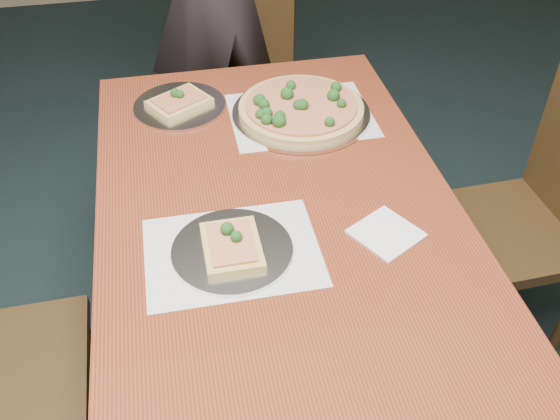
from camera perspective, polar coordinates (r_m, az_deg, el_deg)
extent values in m
cube|color=maroon|center=(1.56, 0.00, -0.62)|extent=(0.90, 1.50, 0.04)
cylinder|color=black|center=(2.32, -12.91, 2.34)|extent=(0.07, 0.07, 0.70)
cylinder|color=black|center=(2.40, 5.92, 4.69)|extent=(0.07, 0.07, 0.70)
cube|color=black|center=(2.58, -4.00, 10.35)|extent=(0.54, 0.54, 0.04)
cylinder|color=black|center=(2.61, -8.42, 4.11)|extent=(0.04, 0.04, 0.43)
cylinder|color=black|center=(2.89, -6.61, 8.37)|extent=(0.04, 0.04, 0.43)
cylinder|color=black|center=(2.54, -0.56, 3.45)|extent=(0.04, 0.04, 0.43)
cylinder|color=black|center=(2.83, 0.55, 7.86)|extent=(0.04, 0.04, 0.43)
cube|color=black|center=(2.64, -3.41, 16.94)|extent=(0.41, 0.17, 0.44)
cube|color=black|center=(1.73, -24.17, -13.81)|extent=(0.43, 0.43, 0.04)
cylinder|color=black|center=(1.98, -16.61, -13.08)|extent=(0.04, 0.04, 0.43)
cube|color=black|center=(2.05, 19.90, -1.91)|extent=(0.44, 0.44, 0.04)
cylinder|color=black|center=(2.24, 12.42, -4.05)|extent=(0.04, 0.04, 0.43)
cylinder|color=black|center=(2.39, 20.30, -2.46)|extent=(0.04, 0.04, 0.43)
cylinder|color=black|center=(2.03, 16.40, -11.00)|extent=(0.04, 0.04, 0.43)
cube|color=white|center=(1.90, 1.93, 8.66)|extent=(0.42, 0.32, 0.00)
cube|color=white|center=(1.44, -4.38, -3.85)|extent=(0.40, 0.30, 0.00)
cylinder|color=silver|center=(1.89, 1.93, 8.84)|extent=(0.41, 0.41, 0.01)
cylinder|color=tan|center=(1.88, 1.94, 9.25)|extent=(0.37, 0.37, 0.02)
cylinder|color=#E1B775|center=(1.88, 1.95, 9.62)|extent=(0.33, 0.33, 0.01)
sphere|color=#194515|center=(1.77, -0.09, 8.14)|extent=(0.04, 0.04, 0.04)
sphere|color=#194515|center=(1.78, -1.22, 8.27)|extent=(0.03, 0.03, 0.03)
sphere|color=#194515|center=(1.81, -1.78, 8.74)|extent=(0.03, 0.03, 0.03)
sphere|color=#194515|center=(1.85, 2.08, 9.59)|extent=(0.03, 0.03, 0.03)
sphere|color=#194515|center=(1.95, 1.00, 11.32)|extent=(0.03, 0.03, 0.03)
sphere|color=#194515|center=(1.85, 1.70, 9.59)|extent=(0.03, 0.03, 0.03)
sphere|color=#194515|center=(1.87, 5.66, 9.67)|extent=(0.03, 0.03, 0.03)
sphere|color=#194515|center=(1.80, -0.01, 8.58)|extent=(0.03, 0.03, 0.03)
sphere|color=#194515|center=(1.87, -1.90, 10.00)|extent=(0.04, 0.04, 0.04)
sphere|color=#194515|center=(1.90, 0.65, 10.59)|extent=(0.04, 0.04, 0.04)
sphere|color=#194515|center=(1.85, -1.47, 9.63)|extent=(0.03, 0.03, 0.03)
sphere|color=#194515|center=(1.94, 5.16, 11.14)|extent=(0.03, 0.03, 0.03)
sphere|color=#194515|center=(1.81, -1.20, 8.86)|extent=(0.03, 0.03, 0.03)
sphere|color=#194515|center=(1.78, 4.57, 8.02)|extent=(0.03, 0.03, 0.03)
sphere|color=#194515|center=(1.90, 4.92, 10.40)|extent=(0.04, 0.04, 0.04)
cylinder|color=silver|center=(1.44, -4.39, -3.68)|extent=(0.28, 0.28, 0.01)
cube|color=tan|center=(1.43, -4.42, -3.31)|extent=(0.13, 0.17, 0.02)
cube|color=#E1B775|center=(1.42, -4.44, -2.99)|extent=(0.10, 0.14, 0.01)
sphere|color=#194515|center=(1.44, -4.86, -1.73)|extent=(0.03, 0.03, 0.03)
sphere|color=#194515|center=(1.42, -4.01, -2.43)|extent=(0.03, 0.03, 0.03)
cylinder|color=silver|center=(1.96, -9.16, 9.38)|extent=(0.28, 0.28, 0.01)
cube|color=tan|center=(1.95, -9.20, 9.70)|extent=(0.21, 0.20, 0.02)
cube|color=#E1B775|center=(1.94, -9.24, 9.98)|extent=(0.17, 0.16, 0.01)
sphere|color=#194515|center=(1.95, -9.56, 10.50)|extent=(0.03, 0.03, 0.03)
sphere|color=#194515|center=(1.94, -9.14, 10.39)|extent=(0.03, 0.03, 0.03)
cube|color=white|center=(1.50, 9.68, -2.13)|extent=(0.19, 0.19, 0.01)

